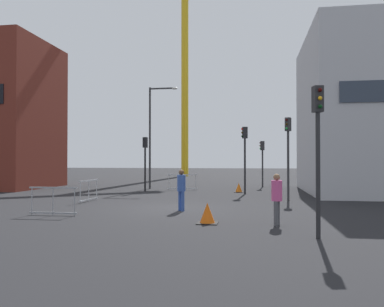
# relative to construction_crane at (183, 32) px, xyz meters

# --- Properties ---
(ground) EXTENTS (160.00, 160.00, 0.00)m
(ground) POSITION_rel_construction_crane_xyz_m (5.47, -32.62, -18.37)
(ground) COLOR black
(brick_building) EXTENTS (7.13, 7.24, 10.88)m
(brick_building) POSITION_rel_construction_crane_xyz_m (-9.82, -22.42, -12.93)
(brick_building) COLOR maroon
(brick_building) RESTS_ON ground
(construction_crane) EXTENTS (14.57, 10.99, 28.62)m
(construction_crane) POSITION_rel_construction_crane_xyz_m (0.00, 0.00, 0.00)
(construction_crane) COLOR gold
(construction_crane) RESTS_ON ground
(streetlamp_tall) EXTENTS (2.11, 0.24, 7.34)m
(streetlamp_tall) POSITION_rel_construction_crane_xyz_m (1.76, -21.67, -14.00)
(streetlamp_tall) COLOR #2D2D30
(streetlamp_tall) RESTS_ON ground
(traffic_light_near) EXTENTS (0.30, 0.39, 3.60)m
(traffic_light_near) POSITION_rel_construction_crane_xyz_m (1.74, -23.82, -15.92)
(traffic_light_near) COLOR black
(traffic_light_near) RESTS_ON ground
(traffic_light_crosswalk) EXTENTS (0.30, 0.39, 4.08)m
(traffic_light_crosswalk) POSITION_rel_construction_crane_xyz_m (10.59, -38.51, -15.64)
(traffic_light_crosswalk) COLOR #232326
(traffic_light_crosswalk) RESTS_ON ground
(traffic_light_far) EXTENTS (0.39, 0.32, 4.10)m
(traffic_light_far) POSITION_rel_construction_crane_xyz_m (8.37, -25.17, -15.62)
(traffic_light_far) COLOR #232326
(traffic_light_far) RESTS_ON ground
(traffic_light_island) EXTENTS (0.35, 0.39, 4.29)m
(traffic_light_island) POSITION_rel_construction_crane_xyz_m (10.66, -28.46, -15.51)
(traffic_light_island) COLOR #2D2D30
(traffic_light_island) RESTS_ON ground
(traffic_light_median) EXTENTS (0.39, 0.29, 3.52)m
(traffic_light_median) POSITION_rel_construction_crane_xyz_m (9.57, -18.80, -15.98)
(traffic_light_median) COLOR #2D2D30
(traffic_light_median) RESTS_ON ground
(pedestrian_walking) EXTENTS (0.34, 0.34, 1.70)m
(pedestrian_walking) POSITION_rel_construction_crane_xyz_m (5.96, -33.45, -17.38)
(pedestrian_walking) COLOR #33519E
(pedestrian_walking) RESTS_ON ground
(pedestrian_waiting) EXTENTS (0.34, 0.34, 1.65)m
(pedestrian_waiting) POSITION_rel_construction_crane_xyz_m (9.62, -36.52, -17.41)
(pedestrian_waiting) COLOR #4C4C51
(pedestrian_waiting) RESTS_ON ground
(safety_barrier_right_run) EXTENTS (2.06, 0.31, 1.08)m
(safety_barrier_right_run) POSITION_rel_construction_crane_xyz_m (4.01, -22.39, -17.81)
(safety_barrier_right_run) COLOR #B2B5BA
(safety_barrier_right_run) RESTS_ON ground
(safety_barrier_left_run) EXTENTS (0.15, 2.04, 1.08)m
(safety_barrier_left_run) POSITION_rel_construction_crane_xyz_m (0.69, -30.55, -17.81)
(safety_barrier_left_run) COLOR #B2B5BA
(safety_barrier_left_run) RESTS_ON ground
(safety_barrier_rear) EXTENTS (1.90, 0.09, 1.08)m
(safety_barrier_rear) POSITION_rel_construction_crane_xyz_m (1.42, -35.52, -17.81)
(safety_barrier_rear) COLOR gray
(safety_barrier_rear) RESTS_ON ground
(traffic_cone_striped) EXTENTS (0.68, 0.68, 0.69)m
(traffic_cone_striped) POSITION_rel_construction_crane_xyz_m (7.38, -36.47, -18.05)
(traffic_cone_striped) COLOR black
(traffic_cone_striped) RESTS_ON ground
(traffic_cone_by_barrier) EXTENTS (0.60, 0.60, 0.61)m
(traffic_cone_by_barrier) POSITION_rel_construction_crane_xyz_m (7.95, -23.80, -18.09)
(traffic_cone_by_barrier) COLOR black
(traffic_cone_by_barrier) RESTS_ON ground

